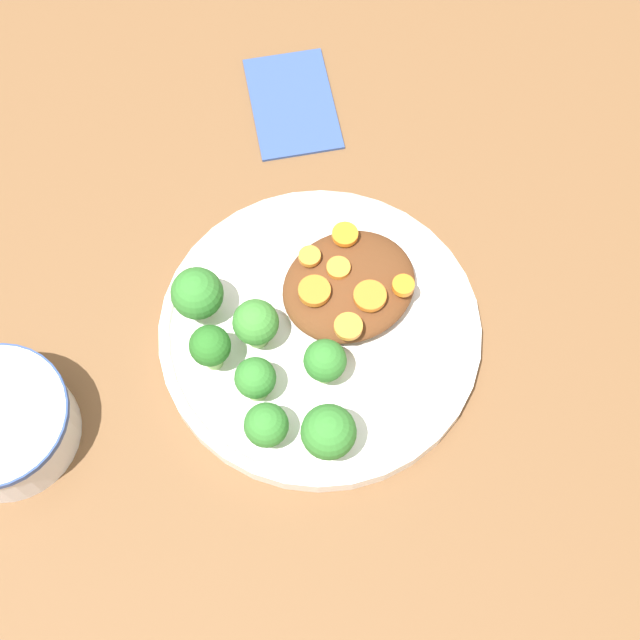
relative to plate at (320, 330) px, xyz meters
The scene contains 19 objects.
ground_plane 0.01m from the plate, ahead, with size 4.00×4.00×0.00m, color brown.
plate is the anchor object (origin of this frame).
dip_bowl 0.26m from the plate, 75.88° to the left, with size 0.12×0.12×0.05m.
stew_mound 0.04m from the plate, 69.97° to the right, with size 0.10×0.11×0.03m, color #5B3319.
broccoli_floret_0 0.08m from the plate, 104.86° to the left, with size 0.03×0.03×0.05m.
broccoli_floret_1 0.11m from the plate, 150.44° to the left, with size 0.04×0.04×0.06m.
broccoli_floret_2 0.06m from the plate, 67.58° to the left, with size 0.04×0.04×0.05m.
broccoli_floret_3 0.05m from the plate, 152.27° to the left, with size 0.03×0.03×0.05m.
broccoli_floret_4 0.10m from the plate, 76.78° to the left, with size 0.03×0.03×0.05m.
broccoli_floret_5 0.11m from the plate, 123.29° to the left, with size 0.03×0.03×0.04m.
broccoli_floret_6 0.11m from the plate, 48.36° to the left, with size 0.04×0.04×0.06m.
carrot_slice_0 0.06m from the plate, 53.65° to the right, with size 0.02×0.02×0.00m, color orange.
carrot_slice_1 0.04m from the plate, 151.72° to the right, with size 0.02×0.02×0.01m, color orange.
carrot_slice_2 0.08m from the plate, 49.33° to the right, with size 0.02×0.02×0.01m, color orange.
carrot_slice_3 0.08m from the plate, 103.72° to the right, with size 0.02×0.02×0.01m, color orange.
carrot_slice_4 0.06m from the plate, 23.63° to the right, with size 0.02×0.02×0.00m, color orange.
carrot_slice_5 0.04m from the plate, 19.86° to the right, with size 0.03×0.03×0.01m, color orange.
carrot_slice_6 0.06m from the plate, 103.19° to the right, with size 0.03×0.03×0.01m, color orange.
napkin 0.24m from the plate, 26.92° to the right, with size 0.14×0.12×0.01m.
Camera 1 is at (-0.25, 0.16, 0.69)m, focal length 50.00 mm.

